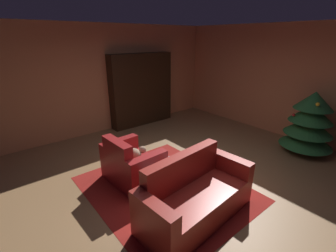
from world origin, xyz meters
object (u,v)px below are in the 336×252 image
book_stack_on_table (168,165)px  couch_red (195,197)px  bookshelf_unit (145,91)px  decorated_tree (309,123)px  bottle_on_table (182,163)px  coffee_table (170,169)px  armchair_red (132,165)px

book_stack_on_table → couch_red: bearing=-9.2°
bookshelf_unit → decorated_tree: bookshelf_unit is taller
decorated_tree → bottle_on_table: bearing=-101.9°
coffee_table → book_stack_on_table: size_ratio=3.62×
bookshelf_unit → armchair_red: bookshelf_unit is taller
couch_red → bottle_on_table: 0.62m
bottle_on_table → decorated_tree: size_ratio=0.23×
armchair_red → book_stack_on_table: 0.68m
bottle_on_table → bookshelf_unit: bearing=155.3°
coffee_table → book_stack_on_table: book_stack_on_table is taller
armchair_red → decorated_tree: bearing=67.9°
coffee_table → bottle_on_table: bearing=26.2°
couch_red → decorated_tree: 3.38m
couch_red → book_stack_on_table: 0.78m
bookshelf_unit → decorated_tree: bearing=23.0°
bookshelf_unit → bottle_on_table: bookshelf_unit is taller
coffee_table → book_stack_on_table: 0.08m
couch_red → book_stack_on_table: couch_red is taller
coffee_table → decorated_tree: bearing=75.2°
bookshelf_unit → book_stack_on_table: size_ratio=9.35×
armchair_red → book_stack_on_table: size_ratio=4.93×
bookshelf_unit → bottle_on_table: 3.56m
armchair_red → bottle_on_table: armchair_red is taller
armchair_red → coffee_table: 0.72m
couch_red → book_stack_on_table: (-0.76, 0.12, 0.13)m
armchair_red → bottle_on_table: 0.95m
coffee_table → bookshelf_unit: bearing=152.5°
decorated_tree → couch_red: bearing=-92.3°
armchair_red → bottle_on_table: size_ratio=3.31×
couch_red → bottle_on_table: (-0.52, 0.23, 0.23)m
bookshelf_unit → coffee_table: size_ratio=2.59×
bookshelf_unit → armchair_red: bearing=-38.9°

